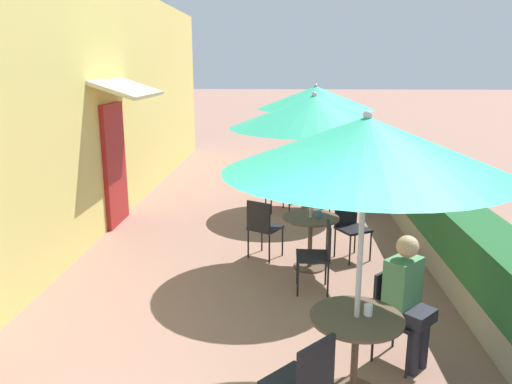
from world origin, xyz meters
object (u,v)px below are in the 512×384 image
seated_patron_near_left (407,296)px  cafe_chair_far_right (279,186)px  patio_table_far (313,182)px  coffee_cup_near (368,310)px  patio_umbrella_far (315,98)px  cafe_chair_near_right (304,381)px  patio_table_near (356,339)px  patio_umbrella_mid (314,112)px  cafe_chair_mid_left (263,224)px  patio_table_mid (310,231)px  patio_umbrella_near (366,145)px  coffee_cup_mid (319,214)px  cafe_chair_far_left (314,175)px  cafe_chair_far_back (347,188)px  cafe_chair_near_left (395,309)px  cafe_chair_mid_back (350,223)px  cafe_chair_mid_right (319,251)px

seated_patron_near_left → cafe_chair_far_right: size_ratio=1.44×
patio_table_far → cafe_chair_far_right: cafe_chair_far_right is taller
patio_table_far → cafe_chair_far_right: (-0.66, -0.31, -0.01)m
coffee_cup_near → patio_umbrella_far: size_ratio=0.04×
seated_patron_near_left → cafe_chair_near_right: size_ratio=1.44×
patio_table_near → coffee_cup_near: 0.27m
patio_umbrella_mid → cafe_chair_mid_left: (-0.66, 0.30, -1.62)m
patio_table_mid → patio_table_near: bearing=-85.0°
patio_umbrella_near → coffee_cup_near: bearing=17.4°
coffee_cup_mid → patio_table_far: bearing=88.4°
seated_patron_near_left → patio_table_far: 5.27m
cafe_chair_far_left → cafe_chair_mid_left: bearing=-4.0°
seated_patron_near_left → cafe_chair_far_back: 4.83m
coffee_cup_mid → patio_umbrella_far: (0.08, 3.00, 1.36)m
patio_table_mid → patio_table_far: size_ratio=1.00×
patio_umbrella_near → cafe_chair_far_right: (-0.70, 5.43, -1.62)m
coffee_cup_mid → patio_umbrella_far: bearing=88.4°
patio_table_mid → cafe_chair_far_back: (0.79, 2.58, -0.01)m
cafe_chair_mid_left → cafe_chair_far_left: (0.92, 3.42, 0.00)m
coffee_cup_mid → cafe_chair_far_back: cafe_chair_far_back is taller
patio_umbrella_mid → patio_table_far: bearing=86.3°
patio_umbrella_mid → cafe_chair_mid_left: bearing=155.7°
cafe_chair_near_right → coffee_cup_near: (0.54, 0.61, 0.26)m
seated_patron_near_left → patio_umbrella_far: 5.47m
cafe_chair_near_right → patio_umbrella_far: (0.40, 6.31, 1.62)m
seated_patron_near_left → patio_umbrella_far: patio_umbrella_far is taller
patio_table_far → patio_table_near: bearing=-89.6°
coffee_cup_mid → cafe_chair_far_left: bearing=87.7°
cafe_chair_near_right → patio_umbrella_mid: patio_umbrella_mid is taller
patio_table_mid → cafe_chair_far_right: 2.73m
patio_umbrella_far → coffee_cup_mid: bearing=-91.6°
cafe_chair_near_left → patio_table_mid: bearing=-118.9°
cafe_chair_near_left → cafe_chair_far_left: (-0.42, 5.89, 0.00)m
patio_table_mid → patio_umbrella_far: bearing=86.3°
coffee_cup_near → patio_table_mid: size_ratio=0.12×
cafe_chair_near_left → cafe_chair_near_right: 1.45m
patio_table_near → cafe_chair_near_left: size_ratio=0.88×
cafe_chair_mid_back → cafe_chair_far_right: size_ratio=1.00×
coffee_cup_near → cafe_chair_mid_back: size_ratio=0.10×
patio_table_mid → patio_umbrella_mid: bearing=90.0°
patio_table_mid → cafe_chair_near_right: bearing=-93.5°
cafe_chair_mid_right → cafe_chair_far_back: bearing=-11.9°
seated_patron_near_left → patio_umbrella_mid: bearing=-117.6°
patio_table_near → seated_patron_near_left: size_ratio=0.61×
cafe_chair_near_left → patio_table_mid: size_ratio=1.14×
cafe_chair_mid_left → patio_table_far: (0.86, 2.69, 0.01)m
cafe_chair_mid_back → coffee_cup_mid: (-0.48, -0.43, 0.26)m
cafe_chair_near_left → cafe_chair_far_right: 4.99m
coffee_cup_near → cafe_chair_mid_back: cafe_chair_mid_back is taller
patio_umbrella_near → cafe_chair_mid_back: size_ratio=2.75×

